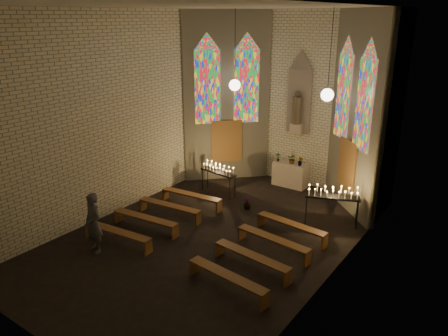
{
  "coord_description": "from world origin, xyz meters",
  "views": [
    {
      "loc": [
        7.6,
        -10.03,
        6.77
      ],
      "look_at": [
        -0.01,
        0.72,
        2.14
      ],
      "focal_mm": 35.0,
      "sensor_mm": 36.0,
      "label": 1
    }
  ],
  "objects_px": {
    "altar": "(290,175)",
    "visitor": "(93,223)",
    "votive_stand_right": "(333,194)",
    "aisle_flower_pot": "(247,203)",
    "votive_stand_left": "(218,170)"
  },
  "relations": [
    {
      "from": "altar",
      "to": "votive_stand_left",
      "type": "distance_m",
      "value": 3.14
    },
    {
      "from": "aisle_flower_pot",
      "to": "visitor",
      "type": "relative_size",
      "value": 0.25
    },
    {
      "from": "altar",
      "to": "aisle_flower_pot",
      "type": "relative_size",
      "value": 3.04
    },
    {
      "from": "altar",
      "to": "aisle_flower_pot",
      "type": "bearing_deg",
      "value": -94.07
    },
    {
      "from": "votive_stand_left",
      "to": "votive_stand_right",
      "type": "distance_m",
      "value": 4.72
    },
    {
      "from": "votive_stand_left",
      "to": "visitor",
      "type": "xyz_separation_m",
      "value": [
        -0.4,
        -5.76,
        -0.08
      ]
    },
    {
      "from": "altar",
      "to": "visitor",
      "type": "xyz_separation_m",
      "value": [
        -2.32,
        -8.2,
        0.43
      ]
    },
    {
      "from": "altar",
      "to": "aisle_flower_pot",
      "type": "height_order",
      "value": "altar"
    },
    {
      "from": "votive_stand_left",
      "to": "visitor",
      "type": "relative_size",
      "value": 0.88
    },
    {
      "from": "votive_stand_right",
      "to": "visitor",
      "type": "bearing_deg",
      "value": -154.18
    },
    {
      "from": "altar",
      "to": "visitor",
      "type": "height_order",
      "value": "visitor"
    },
    {
      "from": "altar",
      "to": "votive_stand_left",
      "type": "xyz_separation_m",
      "value": [
        -1.92,
        -2.44,
        0.51
      ]
    },
    {
      "from": "votive_stand_right",
      "to": "visitor",
      "type": "height_order",
      "value": "visitor"
    },
    {
      "from": "altar",
      "to": "aisle_flower_pot",
      "type": "xyz_separation_m",
      "value": [
        -0.21,
        -2.98,
        -0.27
      ]
    },
    {
      "from": "altar",
      "to": "aisle_flower_pot",
      "type": "distance_m",
      "value": 3.0
    }
  ]
}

